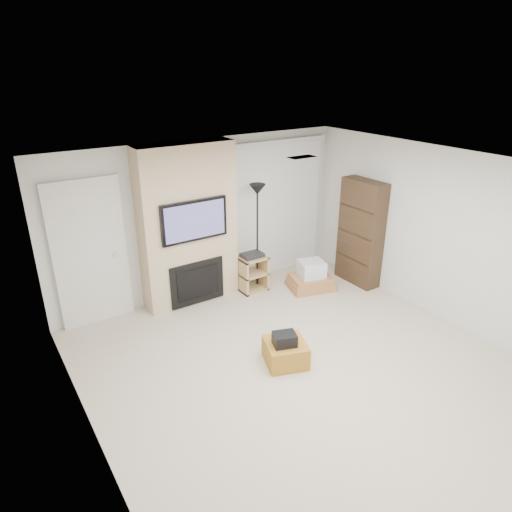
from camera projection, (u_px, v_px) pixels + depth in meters
floor at (309, 373)px, 5.66m from camera, size 5.00×5.50×0.00m
ceiling at (320, 174)px, 4.67m from camera, size 5.00×5.50×0.00m
wall_back at (203, 218)px, 7.28m from camera, size 5.00×0.00×2.50m
wall_left at (90, 355)px, 3.90m from camera, size 0.00×5.50×2.50m
wall_right at (450, 239)px, 6.43m from camera, size 0.00×5.50×2.50m
hvac_vent at (302, 157)px, 5.49m from camera, size 0.35×0.18×0.01m
ottoman at (285, 352)px, 5.80m from camera, size 0.64×0.64×0.30m
black_bag at (285, 339)px, 5.67m from camera, size 0.34×0.30×0.16m
fireplace_wall at (189, 227)px, 6.94m from camera, size 1.50×0.47×2.50m
entry_door at (90, 255)px, 6.41m from camera, size 1.02×0.11×2.14m
vertical_blinds at (276, 204)px, 7.94m from camera, size 1.98×0.10×2.37m
floor_lamp at (257, 207)px, 7.31m from camera, size 0.26×0.26×1.78m
av_stand at (252, 271)px, 7.59m from camera, size 0.45×0.38×0.66m
box_stack at (311, 278)px, 7.70m from camera, size 0.86×0.73×0.49m
bookshelf at (361, 233)px, 7.67m from camera, size 0.30×0.80×1.80m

